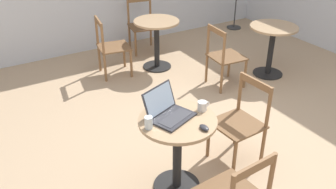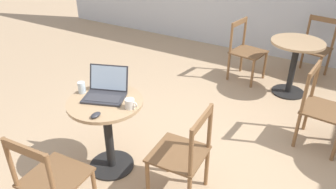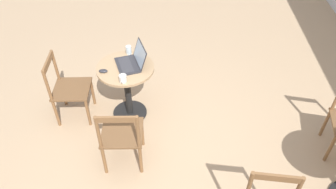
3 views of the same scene
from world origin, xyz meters
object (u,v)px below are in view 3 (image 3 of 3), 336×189
at_px(laptop, 131,61).
at_px(mug, 123,79).
at_px(cafe_table_near, 127,81).
at_px(chair_near_front, 68,89).
at_px(chair_near_right, 122,135).
at_px(mouse, 103,71).
at_px(drinking_glass, 129,50).

distance_m(laptop, mug, 0.31).
height_order(cafe_table_near, chair_near_front, chair_near_front).
xyz_separation_m(cafe_table_near, chair_near_right, (0.76, 0.04, -0.10)).
relative_size(chair_near_front, mouse, 8.60).
relative_size(chair_near_right, mouse, 8.60).
bearing_deg(cafe_table_near, laptop, 121.57).
distance_m(chair_near_front, mug, 0.84).
bearing_deg(mouse, chair_near_front, -96.44).
height_order(cafe_table_near, laptop, laptop).
xyz_separation_m(cafe_table_near, drinking_glass, (-0.27, 0.01, 0.27)).
distance_m(mouse, drinking_glass, 0.45).
bearing_deg(cafe_table_near, mouse, -66.02).
height_order(mug, drinking_glass, drinking_glass).
distance_m(chair_near_front, chair_near_right, 1.05).
xyz_separation_m(chair_near_right, mug, (-0.50, -0.03, 0.35)).
height_order(chair_near_right, mouse, chair_near_right).
bearing_deg(drinking_glass, mug, 0.68).
distance_m(cafe_table_near, laptop, 0.28).
bearing_deg(chair_near_front, chair_near_right, 46.89).
bearing_deg(mug, laptop, 169.78).
height_order(cafe_table_near, chair_near_right, chair_near_right).
xyz_separation_m(mug, drinking_glass, (-0.54, -0.01, 0.01)).
height_order(laptop, mug, laptop).
bearing_deg(laptop, chair_near_front, -83.32).
bearing_deg(drinking_glass, chair_near_right, 1.89).
bearing_deg(laptop, chair_near_right, -1.96).
xyz_separation_m(laptop, mouse, (0.15, -0.30, -0.03)).
height_order(chair_near_right, laptop, laptop).
xyz_separation_m(cafe_table_near, mug, (0.26, 0.02, 0.26)).
height_order(chair_near_right, drinking_glass, chair_near_right).
relative_size(chair_near_right, drinking_glass, 8.12).
relative_size(cafe_table_near, laptop, 1.67).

